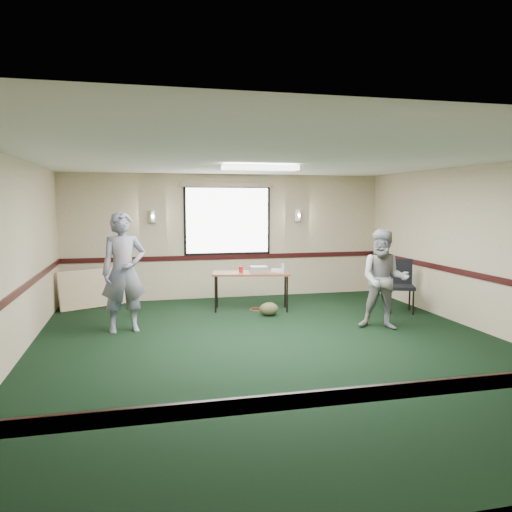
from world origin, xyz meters
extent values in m
plane|color=black|center=(0.00, 0.00, 0.00)|extent=(8.00, 8.00, 0.00)
plane|color=tan|center=(0.00, 4.00, 1.35)|extent=(7.00, 0.00, 7.00)
plane|color=tan|center=(0.00, -4.00, 1.35)|extent=(7.00, 0.00, 7.00)
plane|color=tan|center=(-3.50, 0.00, 1.35)|extent=(0.00, 8.00, 8.00)
plane|color=tan|center=(3.50, 0.00, 1.35)|extent=(0.00, 8.00, 8.00)
plane|color=white|center=(0.00, 0.00, 2.70)|extent=(8.00, 8.00, 0.00)
cube|color=black|center=(0.00, 3.98, 0.90)|extent=(7.00, 0.03, 0.10)
cube|color=black|center=(0.00, -3.98, 0.90)|extent=(7.00, 0.03, 0.10)
cube|color=black|center=(-3.48, 0.00, 0.90)|extent=(0.03, 8.00, 0.10)
cube|color=black|center=(3.48, 0.00, 0.90)|extent=(0.03, 8.00, 0.10)
cube|color=black|center=(0.00, 3.98, 1.70)|extent=(1.90, 0.01, 1.50)
cube|color=white|center=(0.00, 3.97, 1.70)|extent=(1.80, 0.02, 1.40)
cube|color=tan|center=(0.00, 3.97, 2.47)|extent=(2.05, 0.08, 0.10)
cylinder|color=silver|center=(-1.60, 3.94, 1.80)|extent=(0.16, 0.16, 0.25)
cylinder|color=silver|center=(1.60, 3.94, 1.80)|extent=(0.16, 0.16, 0.25)
cube|color=white|center=(0.00, 1.00, 2.64)|extent=(1.20, 0.32, 0.08)
cube|color=brown|center=(0.21, 2.59, 0.72)|extent=(1.57, 0.89, 0.04)
cylinder|color=black|center=(-0.51, 2.50, 0.35)|extent=(0.04, 0.04, 0.70)
cylinder|color=black|center=(0.83, 2.21, 0.35)|extent=(0.04, 0.04, 0.70)
cylinder|color=black|center=(-0.41, 2.96, 0.35)|extent=(0.04, 0.04, 0.70)
cylinder|color=black|center=(0.93, 2.68, 0.35)|extent=(0.04, 0.04, 0.70)
cube|color=gray|center=(0.36, 2.61, 0.80)|extent=(0.36, 0.31, 0.11)
cube|color=silver|center=(0.72, 2.54, 0.77)|extent=(0.28, 0.26, 0.05)
cylinder|color=#B90C12|center=(0.01, 2.62, 0.80)|extent=(0.08, 0.08, 0.12)
cylinder|color=#8ED0E9|center=(0.77, 2.32, 0.83)|extent=(0.06, 0.06, 0.19)
ellipsoid|color=#454427|center=(0.42, 2.02, 0.12)|extent=(0.39, 0.32, 0.25)
torus|color=#BA3117|center=(0.34, 2.57, 0.01)|extent=(0.37, 0.37, 0.02)
cube|color=tan|center=(-2.75, 3.60, 0.38)|extent=(1.43, 0.88, 0.76)
cube|color=black|center=(2.94, 1.74, 0.49)|extent=(0.63, 0.63, 0.06)
cube|color=black|center=(3.03, 1.96, 0.76)|extent=(0.47, 0.23, 0.49)
cylinder|color=black|center=(2.67, 1.62, 0.23)|extent=(0.03, 0.03, 0.45)
cylinder|color=black|center=(3.06, 1.47, 0.23)|extent=(0.03, 0.03, 0.45)
cylinder|color=black|center=(2.82, 2.00, 0.23)|extent=(0.03, 0.03, 0.45)
cylinder|color=black|center=(3.21, 1.85, 0.23)|extent=(0.03, 0.03, 0.45)
imported|color=#3F4F8B|center=(-2.15, 1.48, 0.97)|extent=(0.78, 0.59, 1.94)
imported|color=#7A97BF|center=(2.02, 0.67, 0.83)|extent=(1.00, 0.93, 1.65)
camera|label=1|loc=(-1.92, -6.75, 2.09)|focal=35.00mm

